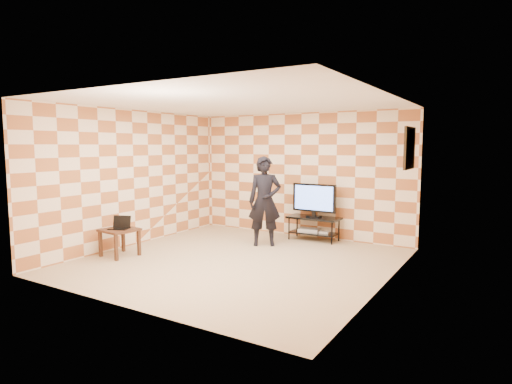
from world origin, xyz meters
TOP-DOWN VIEW (x-y plane):
  - floor at (0.00, 0.00)m, footprint 5.00×5.00m
  - wall_back at (0.00, 2.50)m, footprint 5.00×0.02m
  - wall_front at (0.00, -2.50)m, footprint 5.00×0.02m
  - wall_left at (-2.50, 0.00)m, footprint 0.02×5.00m
  - wall_right at (2.50, 0.00)m, footprint 0.02×5.00m
  - ceiling at (0.00, 0.00)m, footprint 5.00×5.00m
  - wall_art at (2.47, 1.55)m, footprint 0.04×0.72m
  - tv_stand at (0.45, 2.20)m, footprint 1.10×0.49m
  - tv at (0.45, 2.20)m, footprint 0.96×0.19m
  - dvd_player at (0.35, 2.19)m, footprint 0.47×0.37m
  - game_console at (0.69, 2.20)m, footprint 0.22×0.17m
  - side_table at (-2.02, -0.82)m, footprint 0.63×0.63m
  - laptop at (-2.03, -0.79)m, footprint 0.41×0.37m
  - person at (-0.21, 1.28)m, footprint 0.78×0.70m

SIDE VIEW (x-z plane):
  - floor at x=0.00m, z-range 0.00..0.00m
  - game_console at x=0.69m, z-range 0.17..0.22m
  - dvd_player at x=0.35m, z-range 0.17..0.24m
  - tv_stand at x=0.45m, z-range 0.12..0.62m
  - side_table at x=-2.02m, z-range 0.16..0.66m
  - laptop at x=-2.03m, z-range 0.44..0.66m
  - tv at x=0.45m, z-range 0.54..1.24m
  - person at x=-0.21m, z-range 0.00..1.78m
  - wall_back at x=0.00m, z-range 0.00..2.70m
  - wall_front at x=0.00m, z-range 0.00..2.70m
  - wall_left at x=-2.50m, z-range 0.00..2.70m
  - wall_right at x=2.50m, z-range 0.00..2.70m
  - wall_art at x=2.47m, z-range 1.59..2.31m
  - ceiling at x=0.00m, z-range 2.69..2.71m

